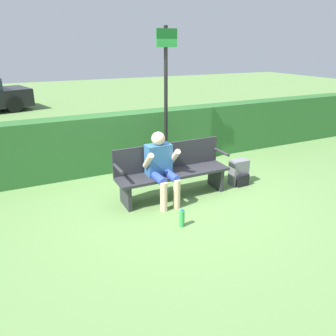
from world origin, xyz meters
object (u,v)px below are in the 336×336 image
Objects in this scene: park_bench at (172,170)px; water_bottle at (182,218)px; backpack at (239,173)px; signpost at (166,92)px; person_seated at (161,164)px.

water_bottle is (-0.33, -0.99, -0.33)m from park_bench.
backpack is 1.86m from water_bottle.
park_bench is at bearing 174.75° from backpack.
water_bottle is at bearing -152.08° from backpack.
backpack is 2.03m from signpost.
park_bench is at bearing 26.80° from person_seated.
person_seated is at bearing 84.67° from water_bottle.
person_seated reaches higher than backpack.
person_seated is 1.68m from signpost.
person_seated is at bearing -179.80° from backpack.
backpack is 0.17× the size of signpost.
person_seated is (-0.25, -0.13, 0.18)m from park_bench.
water_bottle is (-1.64, -0.87, -0.09)m from backpack.
person_seated is at bearing -153.20° from park_bench.
person_seated is at bearing -118.76° from signpost.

